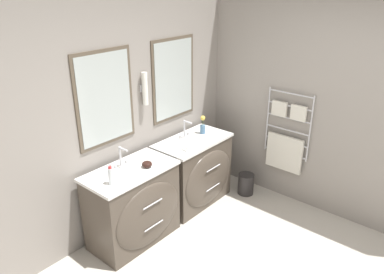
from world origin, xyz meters
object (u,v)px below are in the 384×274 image
Objects in this scene: vanity_right at (195,171)px; toiletry_bottle at (111,176)px; amenity_bowl at (147,164)px; flower_vase at (203,126)px; vanity_left at (135,206)px; waste_bin at (246,183)px.

toiletry_bottle reaches higher than vanity_right.
amenity_bowl is at bearing -176.03° from vanity_right.
vanity_right is at bearing -162.99° from flower_vase.
amenity_bowl is at bearing -173.17° from flower_vase.
vanity_left is 0.59m from toiletry_bottle.
flower_vase is 0.84× the size of waste_bin.
vanity_right is 0.57m from flower_vase.
toiletry_bottle is at bearing -170.14° from vanity_left.
waste_bin is (0.35, -0.45, -0.80)m from flower_vase.
amenity_bowl reaches higher than waste_bin.
vanity_right is at bearing 3.97° from amenity_bowl.
flower_vase is at bearing 3.27° from vanity_left.
toiletry_bottle is 0.81× the size of flower_vase.
flower_vase is at bearing 17.01° from vanity_right.
vanity_right is (0.98, 0.00, 0.00)m from vanity_left.
flower_vase is at bearing 4.59° from toiletry_bottle.
amenity_bowl is 0.39× the size of waste_bin.
waste_bin is (0.58, -0.38, -0.28)m from vanity_right.
amenity_bowl is (-0.83, -0.06, 0.45)m from vanity_right.
vanity_left is at bearing 158.85° from amenity_bowl.
vanity_right is 4.11× the size of flower_vase.
flower_vase reaches higher than vanity_right.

